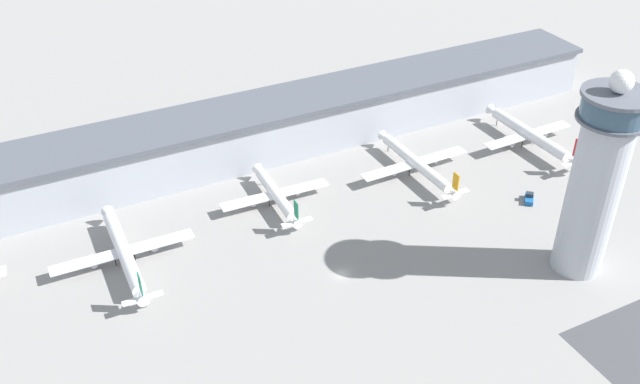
{
  "coord_description": "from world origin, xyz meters",
  "views": [
    {
      "loc": [
        -72.7,
        -130.71,
        127.18
      ],
      "look_at": [
        4.39,
        21.84,
        12.85
      ],
      "focal_mm": 40.0,
      "sensor_mm": 36.0,
      "label": 1
    }
  ],
  "objects_px": {
    "airplane_gate_bravo": "(124,252)",
    "service_truck_baggage": "(529,198)",
    "airplane_gate_echo": "(530,135)",
    "airplane_gate_charlie": "(276,195)",
    "control_tower": "(597,179)",
    "airplane_gate_delta": "(416,163)"
  },
  "relations": [
    {
      "from": "airplane_gate_charlie",
      "to": "airplane_gate_bravo",
      "type": "bearing_deg",
      "value": -171.4
    },
    {
      "from": "airplane_gate_bravo",
      "to": "service_truck_baggage",
      "type": "distance_m",
      "value": 124.0
    },
    {
      "from": "control_tower",
      "to": "service_truck_baggage",
      "type": "height_order",
      "value": "control_tower"
    },
    {
      "from": "airplane_gate_echo",
      "to": "service_truck_baggage",
      "type": "distance_m",
      "value": 35.77
    },
    {
      "from": "airplane_gate_echo",
      "to": "service_truck_baggage",
      "type": "bearing_deg",
      "value": -130.17
    },
    {
      "from": "airplane_gate_bravo",
      "to": "airplane_gate_delta",
      "type": "bearing_deg",
      "value": 1.64
    },
    {
      "from": "airplane_gate_charlie",
      "to": "service_truck_baggage",
      "type": "relative_size",
      "value": 5.91
    },
    {
      "from": "service_truck_baggage",
      "to": "control_tower",
      "type": "bearing_deg",
      "value": -107.7
    },
    {
      "from": "airplane_gate_bravo",
      "to": "service_truck_baggage",
      "type": "relative_size",
      "value": 7.39
    },
    {
      "from": "airplane_gate_charlie",
      "to": "service_truck_baggage",
      "type": "xyz_separation_m",
      "value": [
        71.78,
        -34.16,
        -2.76
      ]
    },
    {
      "from": "control_tower",
      "to": "airplane_gate_echo",
      "type": "bearing_deg",
      "value": 60.46
    },
    {
      "from": "airplane_gate_bravo",
      "to": "airplane_gate_charlie",
      "type": "bearing_deg",
      "value": 8.6
    },
    {
      "from": "airplane_gate_bravo",
      "to": "airplane_gate_echo",
      "type": "xyz_separation_m",
      "value": [
        144.01,
        0.49,
        0.66
      ]
    },
    {
      "from": "airplane_gate_charlie",
      "to": "control_tower",
      "type": "bearing_deg",
      "value": -46.17
    },
    {
      "from": "control_tower",
      "to": "airplane_gate_delta",
      "type": "distance_m",
      "value": 66.12
    },
    {
      "from": "control_tower",
      "to": "airplane_gate_delta",
      "type": "xyz_separation_m",
      "value": [
        -13.39,
        60.0,
        -24.33
      ]
    },
    {
      "from": "airplane_gate_charlie",
      "to": "airplane_gate_delta",
      "type": "height_order",
      "value": "airplane_gate_delta"
    },
    {
      "from": "airplane_gate_bravo",
      "to": "service_truck_baggage",
      "type": "xyz_separation_m",
      "value": [
        121.05,
        -26.7,
        -2.94
      ]
    },
    {
      "from": "airplane_gate_charlie",
      "to": "airplane_gate_echo",
      "type": "height_order",
      "value": "airplane_gate_echo"
    },
    {
      "from": "airplane_gate_delta",
      "to": "service_truck_baggage",
      "type": "relative_size",
      "value": 7.29
    },
    {
      "from": "airplane_gate_bravo",
      "to": "airplane_gate_echo",
      "type": "bearing_deg",
      "value": 0.19
    },
    {
      "from": "service_truck_baggage",
      "to": "airplane_gate_echo",
      "type": "bearing_deg",
      "value": 49.83
    }
  ]
}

